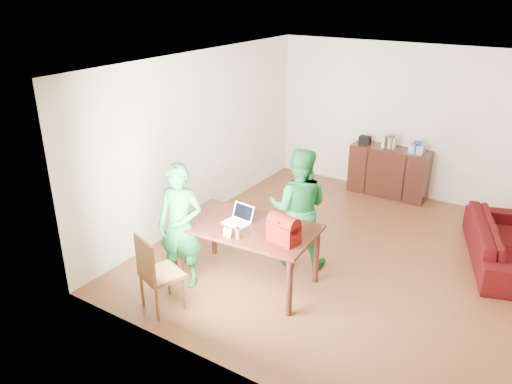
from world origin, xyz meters
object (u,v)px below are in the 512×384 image
Objects in this scene: chair at (162,287)px; bottle at (238,233)px; person_far at (298,208)px; red_bag at (284,231)px; sofa at (503,243)px; table at (247,233)px; laptop at (236,221)px; person_near at (180,226)px.

chair is 1.11m from bottle.
person_far reaches higher than red_bag.
person_far reaches higher than chair.
sofa is at bearing 45.54° from bottle.
laptop reaches higher than table.
red_bag reaches higher than laptop.
person_near is 4.38× the size of red_bag.
bottle is (0.64, 0.68, 0.61)m from chair.
table is at bearing 105.58° from bottle.
chair is (-0.54, -1.04, -0.42)m from table.
table is 0.21m from laptop.
sofa is (2.86, 2.35, -0.56)m from laptop.
bottle is 3.78m from sofa.
bottle is 0.43× the size of red_bag.
table is at bearing 81.64° from chair.
red_bag is at bearing -15.28° from table.
person_far is 4.96× the size of laptop.
person_far reaches higher than sofa.
chair is 6.17× the size of bottle.
red_bag is (0.59, -0.12, 0.24)m from table.
table is 1.25m from chair.
laptop is at bearing 37.40° from person_far.
bottle reaches higher than table.
chair is at bearing 118.14° from sofa.
sofa is (3.41, 2.78, -0.52)m from person_near.
chair is 0.79m from person_near.
person_far is (0.86, 1.80, 0.55)m from chair.
bottle is (0.79, 0.11, 0.08)m from person_near.
chair is at bearing 42.30° from person_far.
laptop is at bearing 111.68° from sofa.
red_bag reaches higher than bottle.
bottle is at bearing -7.64° from person_near.
red_bag is at bearing 58.32° from chair.
chair is 4.67m from sofa.
person_far is 1.14m from bottle.
sofa is (2.40, 1.55, -0.55)m from person_far.
person_far is (1.02, 1.23, 0.02)m from person_near.
table is 3.59m from sofa.
chair reaches higher than bottle.
table is 0.65m from red_bag.
laptop is 3.75m from sofa.
bottle is 0.55m from red_bag.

